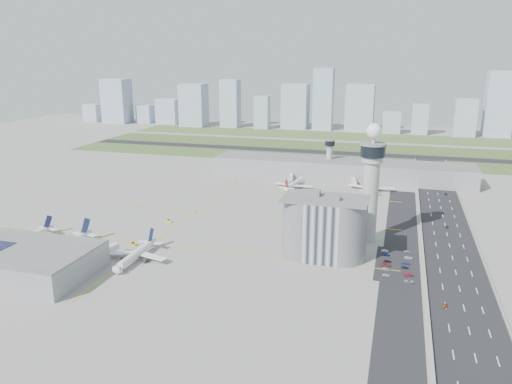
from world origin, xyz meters
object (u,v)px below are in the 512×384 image
(admin_building, at_px, (324,228))
(airplane_near_a, at_px, (24,234))
(jet_bridge_near_2, at_px, (98,257))
(airplane_near_c, at_px, (135,250))
(jet_bridge_far_1, at_px, (353,181))
(tug_1, at_px, (82,235))
(airplane_far_a, at_px, (294,181))
(car_hw_4, at_px, (425,175))
(car_lot_3, at_px, (388,261))
(car_lot_4, at_px, (387,255))
(tug_4, at_px, (284,191))
(car_hw_1, at_px, (447,227))
(car_lot_6, at_px, (409,281))
(car_hw_2, at_px, (446,194))
(car_lot_7, at_px, (408,275))
(car_lot_8, at_px, (405,267))
(tug_2, at_px, (133,244))
(tug_5, at_px, (314,198))
(jet_bridge_far_0, at_px, (291,177))
(airplane_near_b, at_px, (59,242))
(car_lot_1, at_px, (386,269))
(car_lot_10, at_px, (409,258))
(tug_0, at_px, (25,240))
(car_lot_0, at_px, (386,275))
(car_lot_2, at_px, (386,265))
(car_lot_9, at_px, (406,263))
(car_lot_5, at_px, (385,251))
(airplane_far_b, at_px, (372,183))
(tug_3, at_px, (169,221))
(car_hw_0, at_px, (445,305))
(secondary_tower, at_px, (329,155))
(car_lot_11, at_px, (408,252))
(jet_bridge_near_1, at_px, (46,251))
(control_tower, at_px, (371,178))

(admin_building, xyz_separation_m, airplane_near_a, (-158.55, -26.94, -9.96))
(jet_bridge_near_2, bearing_deg, airplane_near_c, -55.77)
(jet_bridge_far_1, distance_m, tug_1, 211.31)
(airplane_far_a, relative_size, car_hw_4, 9.82)
(car_lot_3, xyz_separation_m, car_lot_4, (-0.78, 8.15, 0.07))
(airplane_near_a, xyz_separation_m, tug_1, (23.58, 18.36, -4.43))
(tug_4, xyz_separation_m, car_hw_1, (111.39, -52.25, -0.25))
(car_lot_6, distance_m, car_hw_2, 163.44)
(car_lot_7, bearing_deg, car_lot_4, 21.28)
(car_lot_6, bearing_deg, car_lot_8, 1.12)
(tug_2, height_order, tug_5, tug_2)
(tug_2, bearing_deg, jet_bridge_far_0, -32.13)
(airplane_near_b, height_order, car_lot_3, airplane_near_b)
(car_hw_2, distance_m, car_hw_4, 61.93)
(car_lot_7, distance_m, car_lot_8, 8.51)
(car_lot_1, distance_m, car_lot_8, 9.69)
(jet_bridge_far_0, relative_size, car_hw_2, 3.24)
(airplane_near_b, xyz_separation_m, car_lot_10, (172.77, 42.52, -5.77))
(tug_0, height_order, tug_2, tug_0)
(airplane_near_a, xyz_separation_m, car_lot_0, (190.19, 11.39, -4.77))
(car_lot_4, bearing_deg, jet_bridge_far_0, 24.33)
(car_lot_1, bearing_deg, car_lot_6, -138.40)
(tug_2, bearing_deg, car_lot_7, -104.98)
(car_lot_2, bearing_deg, tug_1, 100.28)
(tug_1, bearing_deg, car_lot_8, -144.25)
(car_lot_9, bearing_deg, car_lot_5, 41.32)
(car_lot_2, height_order, car_lot_7, car_lot_7)
(car_lot_10, distance_m, car_hw_2, 135.64)
(tug_4, distance_m, car_hw_2, 119.37)
(airplane_far_b, xyz_separation_m, tug_2, (-115.33, -154.07, -4.82))
(car_lot_4, bearing_deg, car_lot_7, -159.25)
(tug_2, relative_size, tug_3, 0.97)
(car_lot_5, relative_size, car_hw_2, 0.83)
(car_hw_0, height_order, car_hw_2, car_hw_0)
(admin_building, xyz_separation_m, car_lot_4, (30.99, 9.50, -14.69))
(car_lot_1, relative_size, car_lot_3, 0.99)
(secondary_tower, bearing_deg, car_hw_2, -18.51)
(car_lot_4, bearing_deg, car_lot_11, -59.37)
(airplane_near_c, height_order, tug_1, airplane_near_c)
(jet_bridge_near_1, relative_size, car_lot_2, 2.96)
(admin_building, bearing_deg, car_lot_6, -25.09)
(airplane_near_c, height_order, car_lot_9, airplane_near_c)
(tug_2, height_order, car_lot_8, tug_2)
(jet_bridge_near_1, xyz_separation_m, car_hw_2, (203.89, 180.57, -2.25))
(jet_bridge_near_1, xyz_separation_m, car_lot_8, (175.01, 34.81, -2.28))
(car_lot_5, distance_m, car_lot_7, 29.62)
(airplane_far_a, bearing_deg, secondary_tower, -19.51)
(car_lot_5, relative_size, car_hw_4, 0.97)
(control_tower, relative_size, car_lot_10, 15.27)
(car_lot_5, bearing_deg, car_lot_0, -178.69)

